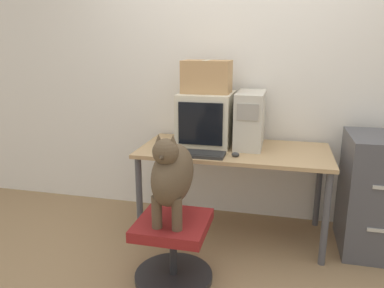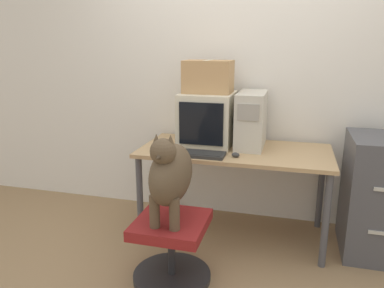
% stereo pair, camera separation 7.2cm
% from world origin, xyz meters
% --- Properties ---
extents(ground_plane, '(12.00, 12.00, 0.00)m').
position_xyz_m(ground_plane, '(0.00, 0.00, 0.00)').
color(ground_plane, '#937551').
extents(wall_back, '(8.00, 0.05, 2.60)m').
position_xyz_m(wall_back, '(0.00, 0.79, 1.30)').
color(wall_back, silver).
rests_on(wall_back, ground_plane).
extents(desk, '(1.49, 0.73, 0.74)m').
position_xyz_m(desk, '(0.00, 0.36, 0.65)').
color(desk, tan).
rests_on(desk, ground_plane).
extents(crt_monitor, '(0.42, 0.46, 0.42)m').
position_xyz_m(crt_monitor, '(-0.25, 0.48, 0.95)').
color(crt_monitor, beige).
rests_on(crt_monitor, desk).
extents(pc_tower, '(0.21, 0.47, 0.44)m').
position_xyz_m(pc_tower, '(0.11, 0.48, 0.96)').
color(pc_tower, beige).
rests_on(pc_tower, desk).
extents(keyboard, '(0.48, 0.17, 0.03)m').
position_xyz_m(keyboard, '(-0.28, 0.11, 0.75)').
color(keyboard, '#2D2D2D').
rests_on(keyboard, desk).
extents(computer_mouse, '(0.06, 0.04, 0.04)m').
position_xyz_m(computer_mouse, '(0.04, 0.14, 0.75)').
color(computer_mouse, '#333333').
rests_on(computer_mouse, desk).
extents(office_chair, '(0.52, 0.52, 0.44)m').
position_xyz_m(office_chair, '(-0.29, -0.37, 0.24)').
color(office_chair, '#262628').
rests_on(office_chair, ground_plane).
extents(dog, '(0.23, 0.53, 0.60)m').
position_xyz_m(dog, '(-0.29, -0.37, 0.75)').
color(dog, brown).
rests_on(dog, office_chair).
extents(filing_cabinet, '(0.42, 0.58, 0.90)m').
position_xyz_m(filing_cabinet, '(1.05, 0.37, 0.45)').
color(filing_cabinet, '#4C4C51').
rests_on(filing_cabinet, ground_plane).
extents(cardboard_box, '(0.38, 0.26, 0.26)m').
position_xyz_m(cardboard_box, '(-0.25, 0.48, 1.29)').
color(cardboard_box, tan).
rests_on(cardboard_box, crt_monitor).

